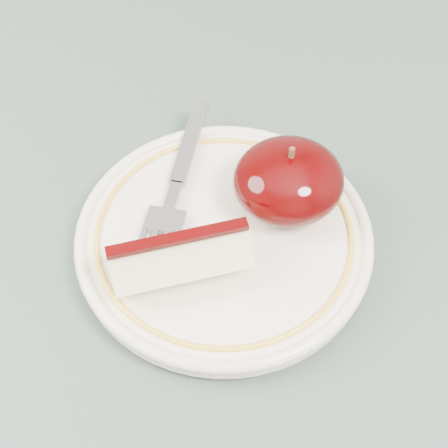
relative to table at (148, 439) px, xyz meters
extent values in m
cylinder|color=brown|center=(0.40, 0.40, -0.31)|extent=(0.05, 0.05, 0.71)
cube|color=#3D4B44|center=(0.00, 0.00, 0.07)|extent=(0.90, 0.90, 0.04)
cylinder|color=#F1E3CA|center=(0.08, 0.10, 0.09)|extent=(0.11, 0.11, 0.01)
cylinder|color=#F1E3CA|center=(0.08, 0.10, 0.10)|extent=(0.21, 0.21, 0.01)
torus|color=#F1E3CA|center=(0.08, 0.10, 0.10)|extent=(0.21, 0.21, 0.01)
torus|color=gold|center=(0.08, 0.10, 0.11)|extent=(0.18, 0.18, 0.00)
ellipsoid|color=#2C0000|center=(0.13, 0.11, 0.13)|extent=(0.08, 0.07, 0.05)
cylinder|color=#472D19|center=(0.13, 0.11, 0.16)|extent=(0.00, 0.00, 0.01)
cube|color=#FBEAB9|center=(0.04, 0.07, 0.12)|extent=(0.09, 0.04, 0.04)
cube|color=#300101|center=(0.04, 0.07, 0.15)|extent=(0.09, 0.01, 0.00)
cube|color=#92959A|center=(0.07, 0.18, 0.11)|extent=(0.04, 0.09, 0.00)
cube|color=#92959A|center=(0.05, 0.13, 0.11)|extent=(0.02, 0.03, 0.00)
cube|color=#92959A|center=(0.04, 0.11, 0.11)|extent=(0.03, 0.03, 0.00)
cube|color=#92959A|center=(0.04, 0.08, 0.11)|extent=(0.02, 0.03, 0.00)
cube|color=#92959A|center=(0.03, 0.08, 0.11)|extent=(0.02, 0.03, 0.00)
cube|color=#92959A|center=(0.02, 0.09, 0.11)|extent=(0.02, 0.03, 0.00)
cube|color=#92959A|center=(0.02, 0.09, 0.11)|extent=(0.02, 0.03, 0.00)
camera|label=1|loc=(0.03, -0.15, 0.46)|focal=50.00mm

